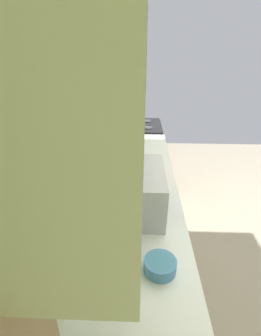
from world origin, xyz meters
TOP-DOWN VIEW (x-y plane):
  - wall_back at (0.00, 1.63)m, footprint 4.22×0.12m
  - counter_run at (-0.44, 1.27)m, footprint 3.22×0.62m
  - upper_cabinets at (-0.44, 1.41)m, footprint 2.13×0.31m
  - oven_range at (1.52, 1.26)m, footprint 0.70×0.62m
  - microwave at (-0.38, 1.29)m, footprint 0.53×0.39m
  - bowl at (-0.90, 1.15)m, footprint 0.16×0.16m
  - kettle at (0.11, 1.15)m, footprint 0.21×0.15m

SIDE VIEW (x-z plane):
  - counter_run at x=-0.44m, z-range 0.00..0.93m
  - oven_range at x=1.52m, z-range -0.07..1.04m
  - bowl at x=-0.90m, z-range 0.93..1.00m
  - kettle at x=0.11m, z-range 0.92..1.10m
  - microwave at x=-0.38m, z-range 0.93..1.23m
  - wall_back at x=0.00m, z-range 0.00..2.82m
  - upper_cabinets at x=-0.44m, z-range 1.47..2.09m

